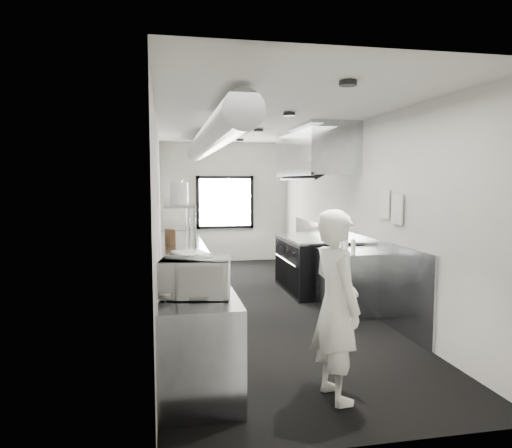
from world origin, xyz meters
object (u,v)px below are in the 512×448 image
range (309,264)px  plate_stack_c (176,192)px  knife_block (170,237)px  small_plate (198,262)px  pass_shelf (178,203)px  squeeze_bottle_d (341,243)px  plate_stack_a (179,193)px  squeeze_bottle_e (333,242)px  plate_stack_b (179,192)px  microwave (195,278)px  plate_stack_d (176,190)px  deli_tub_a (176,284)px  far_work_table (177,248)px  deli_tub_b (182,277)px  cutting_board (191,253)px  squeeze_bottle_c (346,245)px  bottle_station (346,282)px  line_cook (336,305)px  squeeze_bottle_a (353,247)px  exhaust_hood (314,152)px

range → plate_stack_c: plate_stack_c is taller
knife_block → small_plate: bearing=-99.0°
pass_shelf → squeeze_bottle_d: bearing=-33.2°
plate_stack_a → squeeze_bottle_e: bearing=-13.4°
plate_stack_a → plate_stack_b: 0.64m
microwave → plate_stack_d: plate_stack_d is taller
deli_tub_a → plate_stack_d: plate_stack_d is taller
far_work_table → knife_block: size_ratio=5.00×
range → deli_tub_a: 4.15m
far_work_table → deli_tub_b: (-0.11, -5.53, 0.50)m
deli_tub_a → squeeze_bottle_e: size_ratio=0.89×
pass_shelf → squeeze_bottle_d: 2.83m
deli_tub_b → plate_stack_d: size_ratio=0.39×
deli_tub_b → plate_stack_d: (0.07, 4.14, 0.79)m
microwave → cutting_board: (0.10, 2.47, -0.16)m
squeeze_bottle_c → bottle_station: bearing=47.8°
line_cook → squeeze_bottle_e: line_cook is taller
plate_stack_c → range: bearing=-12.9°
squeeze_bottle_e → plate_stack_b: bearing=152.3°
small_plate → line_cook: bearing=-62.3°
range → squeeze_bottle_a: 1.76m
bottle_station → plate_stack_a: (-2.34, 0.88, 1.27)m
squeeze_bottle_e → far_work_table: bearing=121.9°
plate_stack_c → squeeze_bottle_d: (2.33, -1.74, -0.73)m
plate_stack_b → microwave: bearing=-89.8°
exhaust_hood → plate_stack_b: 2.37m
squeeze_bottle_e → exhaust_hood: bearing=88.4°
cutting_board → squeeze_bottle_d: (2.19, -0.05, 0.08)m
plate_stack_b → plate_stack_c: plate_stack_b is taller
far_work_table → plate_stack_d: (-0.03, -1.39, 1.29)m
squeeze_bottle_d → plate_stack_a: bearing=163.2°
plate_stack_a → plate_stack_b: size_ratio=0.99×
plate_stack_d → squeeze_bottle_d: 3.37m
microwave → squeeze_bottle_e: bearing=59.4°
bottle_station → deli_tub_a: (-2.47, -1.98, 0.50)m
exhaust_hood → squeeze_bottle_c: (0.03, -1.43, -1.39)m
deli_tub_b → cutting_board: 1.86m
exhaust_hood → squeeze_bottle_e: exhaust_hood is taller
small_plate → squeeze_bottle_a: squeeze_bottle_a is taller
deli_tub_a → squeeze_bottle_c: squeeze_bottle_c is taller
bottle_station → far_work_table: (-2.30, 3.90, 0.00)m
pass_shelf → knife_block: size_ratio=12.50×
range → plate_stack_d: 2.79m
cutting_board → line_cook: bearing=-68.4°
knife_block → pass_shelf: bearing=53.9°
cutting_board → squeeze_bottle_e: bearing=3.1°
bottle_station → plate_stack_b: bearing=146.9°
knife_block → plate_stack_a: plate_stack_a is taller
far_work_table → squeeze_bottle_e: bearing=-58.1°
far_work_table → line_cook: line_cook is taller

